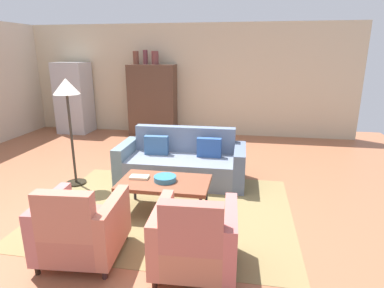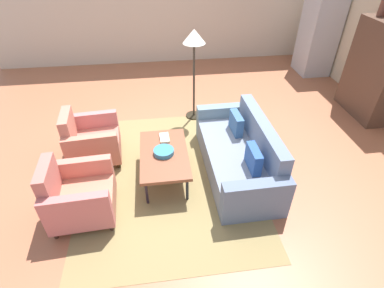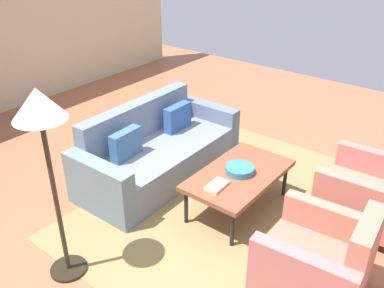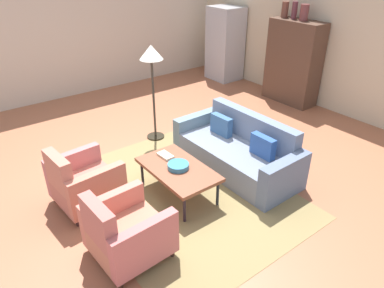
% 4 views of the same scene
% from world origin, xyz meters
% --- Properties ---
extents(ground_plane, '(10.33, 10.33, 0.00)m').
position_xyz_m(ground_plane, '(0.00, 0.00, 0.00)').
color(ground_plane, '#A26041').
extents(wall_back, '(8.53, 0.12, 2.80)m').
position_xyz_m(wall_back, '(0.00, 4.30, 1.40)').
color(wall_back, beige).
rests_on(wall_back, ground).
extents(area_rug, '(3.40, 2.60, 0.01)m').
position_xyz_m(area_rug, '(0.55, -0.12, 0.00)').
color(area_rug, olive).
rests_on(area_rug, ground).
extents(couch, '(2.11, 0.93, 0.86)m').
position_xyz_m(couch, '(0.55, 1.02, 0.29)').
color(couch, slate).
rests_on(couch, ground).
extents(coffee_table, '(1.20, 0.70, 0.45)m').
position_xyz_m(coffee_table, '(0.55, -0.17, 0.41)').
color(coffee_table, black).
rests_on(coffee_table, ground).
extents(armchair_left, '(0.86, 0.86, 0.88)m').
position_xyz_m(armchair_left, '(-0.05, -1.33, 0.34)').
color(armchair_left, '#2E2B22').
rests_on(armchair_left, ground).
extents(armchair_right, '(0.84, 0.84, 0.88)m').
position_xyz_m(armchair_right, '(1.15, -1.33, 0.34)').
color(armchair_right, black).
rests_on(armchair_right, ground).
extents(fruit_bowl, '(0.30, 0.30, 0.07)m').
position_xyz_m(fruit_bowl, '(0.56, -0.17, 0.48)').
color(fruit_bowl, teal).
rests_on(fruit_bowl, coffee_table).
extents(book_stack, '(0.26, 0.16, 0.03)m').
position_xyz_m(book_stack, '(0.19, -0.14, 0.47)').
color(book_stack, beige).
rests_on(book_stack, coffee_table).
extents(cabinet, '(1.20, 0.51, 1.80)m').
position_xyz_m(cabinet, '(-0.84, 3.96, 0.90)').
color(cabinet, brown).
rests_on(cabinet, ground).
extents(vase_tall, '(0.15, 0.15, 0.33)m').
position_xyz_m(vase_tall, '(-1.24, 3.95, 1.96)').
color(vase_tall, brown).
rests_on(vase_tall, cabinet).
extents(vase_round, '(0.12, 0.12, 0.35)m').
position_xyz_m(vase_round, '(-0.99, 3.95, 1.98)').
color(vase_round, brown).
rests_on(vase_round, cabinet).
extents(vase_small, '(0.18, 0.18, 0.32)m').
position_xyz_m(vase_small, '(-0.74, 3.95, 1.96)').
color(vase_small, brown).
rests_on(vase_small, cabinet).
extents(refrigerator, '(0.80, 0.73, 1.85)m').
position_xyz_m(refrigerator, '(-2.98, 3.85, 0.93)').
color(refrigerator, '#B7BABF').
rests_on(refrigerator, ground).
extents(floor_lamp, '(0.40, 0.40, 1.72)m').
position_xyz_m(floor_lamp, '(-1.15, 0.51, 1.44)').
color(floor_lamp, black).
rests_on(floor_lamp, ground).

